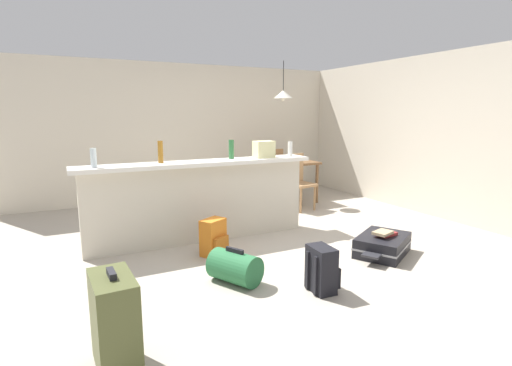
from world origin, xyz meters
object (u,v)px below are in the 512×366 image
Objects in this scene: bottle_green at (231,149)px; grocery_bag at (264,149)px; bottle_white at (290,149)px; backpack_orange at (214,238)px; suitcase_flat_black at (382,245)px; dining_chair_far_side at (271,170)px; bottle_clear at (94,158)px; backpack_black at (322,270)px; duffel_bag_green at (235,267)px; suitcase_upright_olive at (115,323)px; bottle_amber at (160,152)px; pendant_lamp at (283,94)px; dining_chair_near_partition at (298,179)px; book_stack at (384,233)px; dining_table at (284,167)px.

bottle_green is 0.95× the size of grocery_bag.
bottle_white is 1.67m from backpack_orange.
dining_chair_far_side is at bearing 83.43° from suitcase_flat_black.
bottle_white is at bearing -1.05° from bottle_clear.
duffel_bag_green is (-0.63, 0.52, -0.05)m from backpack_black.
duffel_bag_green is at bearing -50.58° from bottle_clear.
backpack_orange is 2.09m from suitcase_upright_olive.
bottle_clear is at bearing -174.09° from bottle_amber.
pendant_lamp is at bearing 62.79° from bottle_white.
bottle_clear is 0.24× the size of suitcase_flat_black.
bottle_amber is at bearing -161.78° from dining_chair_near_partition.
grocery_bag reaches higher than bottle_white.
bottle_amber is at bearing -143.14° from dining_chair_far_side.
bottle_amber is at bearing -178.86° from bottle_green.
bottle_amber reaches higher than backpack_black.
backpack_black is 0.63× the size of suitcase_upright_olive.
book_stack is at bearing -34.08° from bottle_amber.
bottle_clear reaches higher than dining_chair_far_side.
suitcase_flat_black is (-0.37, -2.91, -1.82)m from pendant_lamp.
dining_table is 1.64× the size of suitcase_upright_olive.
bottle_green is 2.57m from dining_chair_far_side.
pendant_lamp is (-0.00, 0.06, 1.28)m from dining_table.
dining_chair_near_partition reaches higher than duffel_bag_green.
grocery_bag is at bearing 53.02° from duffel_bag_green.
suitcase_flat_black is (2.91, -1.38, -1.01)m from bottle_clear.
bottle_white is 0.63× the size of book_stack.
pendant_lamp is at bearing 90.16° from dining_table.
book_stack is at bearing -46.40° from suitcase_flat_black.
book_stack is at bearing -96.37° from dining_chair_far_side.
book_stack is (2.17, -1.47, -0.90)m from bottle_amber.
bottle_green reaches higher than bottle_white.
suitcase_upright_olive is (-3.38, -3.73, -1.60)m from pendant_lamp.
suitcase_upright_olive is at bearing -132.18° from pendant_lamp.
bottle_green is at bearing 51.76° from backpack_orange.
bottle_clear is 0.86× the size of bottle_green.
dining_chair_far_side is 3.41m from book_stack.
suitcase_upright_olive is 2.02× the size of book_stack.
backpack_orange is 0.63× the size of suitcase_upright_olive.
bottle_amber is 0.24× the size of dining_table.
dining_chair_far_side reaches higher than backpack_orange.
bottle_amber reaches higher than bottle_clear.
dining_table reaches higher than duffel_bag_green.
dining_chair_far_side reaches higher than suitcase_flat_black.
backpack_orange is at bearing 52.69° from suitcase_upright_olive.
dining_chair_far_side is 3.42m from suitcase_flat_black.
dining_chair_far_side reaches higher than backpack_black.
book_stack is (0.45, -1.35, -0.87)m from bottle_white.
grocery_bag is 0.24× the size of dining_table.
suitcase_upright_olive is at bearing -92.58° from bottle_clear.
dining_chair_far_side is 2.21× the size of backpack_black.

